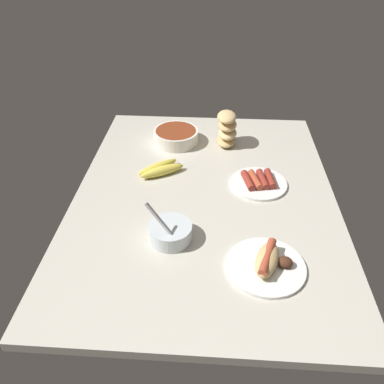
{
  "coord_description": "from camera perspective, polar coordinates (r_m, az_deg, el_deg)",
  "views": [
    {
      "loc": [
        105.64,
        2.42,
        80.09
      ],
      "look_at": [
        3.16,
        -4.25,
        3.0
      ],
      "focal_mm": 35.53,
      "sensor_mm": 36.0,
      "label": 1
    }
  ],
  "objects": [
    {
      "name": "ground_plane",
      "position": [
        1.34,
        1.91,
        -0.8
      ],
      "size": [
        120.0,
        90.0,
        3.0
      ],
      "primitive_type": "cube",
      "color": "beige"
    },
    {
      "name": "banana_bunch",
      "position": [
        1.43,
        -4.8,
        3.45
      ],
      "size": [
        15.29,
        17.82,
        3.57
      ],
      "color": "#E5D14C",
      "rests_on": "ground_plane"
    },
    {
      "name": "bread_stack",
      "position": [
        1.59,
        5.25,
        9.42
      ],
      "size": [
        11.84,
        8.56,
        14.4
      ],
      "color": "tan",
      "rests_on": "ground_plane"
    },
    {
      "name": "plate_hotdog_assembled",
      "position": [
        1.08,
        11.23,
        -10.38
      ],
      "size": [
        22.03,
        22.03,
        5.61
      ],
      "color": "white",
      "rests_on": "ground_plane"
    },
    {
      "name": "bowl_chili",
      "position": [
        1.62,
        -2.43,
        8.44
      ],
      "size": [
        18.76,
        18.76,
        5.58
      ],
      "color": "white",
      "rests_on": "ground_plane"
    },
    {
      "name": "plate_sausages",
      "position": [
        1.38,
        9.97,
        1.49
      ],
      "size": [
        20.38,
        20.38,
        3.5
      ],
      "color": "white",
      "rests_on": "ground_plane"
    },
    {
      "name": "bowl_coleslaw",
      "position": [
        1.14,
        -3.27,
        -5.96
      ],
      "size": [
        13.0,
        13.15,
        15.03
      ],
      "color": "silver",
      "rests_on": "ground_plane"
    }
  ]
}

